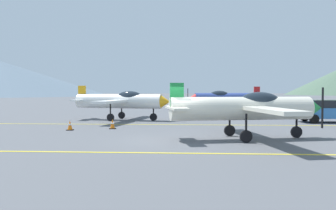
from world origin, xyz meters
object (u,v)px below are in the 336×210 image
Objects in this scene: airplane_mid at (122,101)px; traffic_cone_front at (113,124)px; airplane_near at (248,108)px; airplane_far at (225,98)px; car_sedan at (329,111)px; traffic_cone_side at (70,125)px.

traffic_cone_front is at bearing -84.60° from airplane_mid.
airplane_near is 18.99m from airplane_far.
car_sedan is at bearing -58.12° from airplane_far.
airplane_mid is at bearing 75.68° from traffic_cone_side.
airplane_far is at bearing 121.88° from car_sedan.
car_sedan is at bearing 50.25° from airplane_near.
car_sedan is at bearing 18.59° from traffic_cone_front.
airplane_near is 1.00× the size of airplane_far.
airplane_far reaches higher than traffic_cone_front.
traffic_cone_front is 2.47m from traffic_cone_side.
airplane_near is 15.15× the size of traffic_cone_side.
airplane_mid is 15.17× the size of traffic_cone_side.
airplane_mid and airplane_far have the same top height.
car_sedan reaches higher than traffic_cone_side.
car_sedan reaches higher than traffic_cone_front.
traffic_cone_side is (-17.00, -5.81, -0.56)m from car_sedan.
airplane_far is 15.16× the size of traffic_cone_side.
traffic_cone_front is (-8.34, -15.14, -1.22)m from airplane_far.
airplane_far is 17.33m from traffic_cone_front.
airplane_mid is at bearing -134.19° from airplane_far.
airplane_near and airplane_mid have the same top height.
airplane_near is 10.22m from traffic_cone_side.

